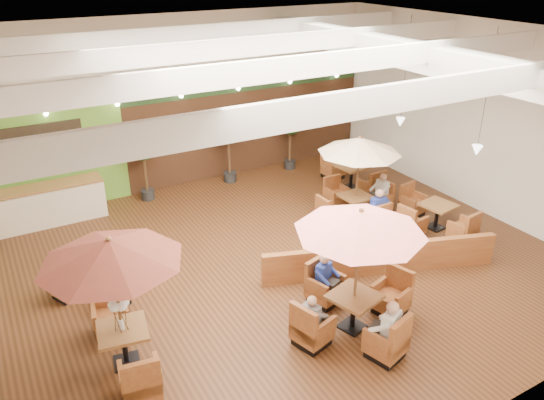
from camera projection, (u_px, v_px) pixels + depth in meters
room at (256, 111)px, 12.92m from camera, size 14.04×14.00×5.52m
service_counter at (50, 204)px, 15.17m from camera, size 3.00×0.75×1.18m
booth_divider at (381, 259)px, 12.83m from camera, size 5.58×2.12×0.81m
table_0 at (113, 270)px, 9.29m from camera, size 2.56×2.79×2.76m
table_1 at (358, 250)px, 10.33m from camera, size 2.87×2.87×2.79m
table_2 at (358, 163)px, 14.93m from camera, size 2.47×2.47×2.55m
table_3 at (104, 271)px, 12.32m from camera, size 2.46×2.46×1.46m
table_4 at (429, 219)px, 14.85m from camera, size 1.78×2.60×0.95m
table_5 at (351, 177)px, 17.52m from camera, size 0.97×2.73×1.01m
topiary_0 at (143, 147)px, 16.14m from camera, size 1.01×1.01×2.34m
topiary_1 at (228, 130)px, 17.41m from camera, size 1.05×1.05×2.43m
topiary_2 at (290, 123)px, 18.55m from camera, size 0.98×0.98×2.27m
diner_0 at (388, 324)px, 10.00m from camera, size 0.48×0.45×0.85m
diner_1 at (325, 274)px, 11.62m from camera, size 0.42×0.39×0.75m
diner_2 at (313, 314)px, 10.36m from camera, size 0.37×0.39×0.71m
diner_3 at (377, 206)px, 14.61m from camera, size 0.42×0.34×0.85m
diner_4 at (381, 189)px, 15.78m from camera, size 0.30×0.38×0.77m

